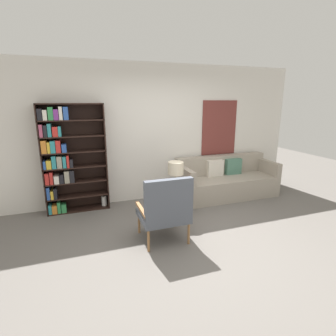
{
  "coord_description": "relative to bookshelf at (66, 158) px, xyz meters",
  "views": [
    {
      "loc": [
        -1.42,
        -3.04,
        1.99
      ],
      "look_at": [
        -0.0,
        0.95,
        0.9
      ],
      "focal_mm": 28.0,
      "sensor_mm": 36.0,
      "label": 1
    }
  ],
  "objects": [
    {
      "name": "side_table",
      "position": [
        1.82,
        -0.85,
        -0.53
      ],
      "size": [
        0.47,
        0.47,
        0.55
      ],
      "color": "brown",
      "rests_on": "ground_plane"
    },
    {
      "name": "bookshelf",
      "position": [
        0.0,
        0.0,
        0.0
      ],
      "size": [
        1.1,
        0.3,
        1.95
      ],
      "color": "black",
      "rests_on": "ground_plane"
    },
    {
      "name": "ground_plane",
      "position": [
        1.61,
        -1.85,
        -1.01
      ],
      "size": [
        14.0,
        14.0,
        0.0
      ],
      "primitive_type": "plane",
      "color": "#66605B"
    },
    {
      "name": "couch",
      "position": [
        3.15,
        -0.25,
        -0.69
      ],
      "size": [
        2.09,
        0.81,
        0.83
      ],
      "color": "#9E9384",
      "rests_on": "ground_plane"
    },
    {
      "name": "table_lamp",
      "position": [
        1.75,
        -0.87,
        -0.19
      ],
      "size": [
        0.26,
        0.26,
        0.44
      ],
      "color": "#C65128",
      "rests_on": "side_table"
    },
    {
      "name": "armchair",
      "position": [
        1.3,
        -1.67,
        -0.48
      ],
      "size": [
        0.68,
        0.63,
        0.99
      ],
      "color": "olive",
      "rests_on": "ground_plane"
    },
    {
      "name": "wall_back",
      "position": [
        1.64,
        0.18,
        0.34
      ],
      "size": [
        6.4,
        0.08,
        2.7
      ],
      "color": "silver",
      "rests_on": "ground_plane"
    }
  ]
}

